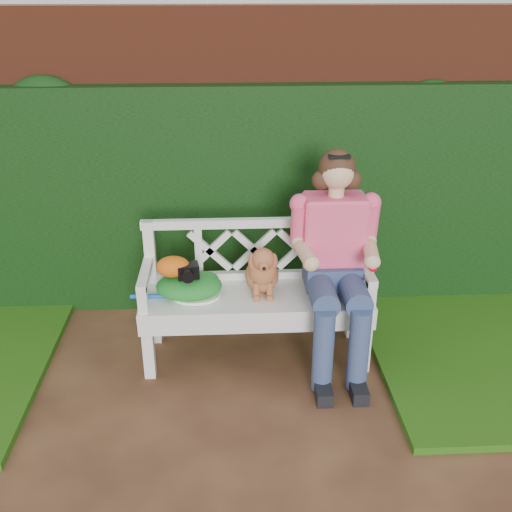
{
  "coord_description": "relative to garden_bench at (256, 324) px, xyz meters",
  "views": [
    {
      "loc": [
        0.11,
        -2.55,
        2.36
      ],
      "look_at": [
        0.29,
        0.91,
        0.75
      ],
      "focal_mm": 42.0,
      "sensor_mm": 36.0,
      "label": 1
    }
  ],
  "objects": [
    {
      "name": "ground",
      "position": [
        -0.29,
        -0.91,
        -0.24
      ],
      "size": [
        60.0,
        60.0,
        0.0
      ],
      "primitive_type": "plane",
      "color": "#3F2417"
    },
    {
      "name": "brick_wall",
      "position": [
        -0.29,
        0.99,
        0.86
      ],
      "size": [
        10.0,
        0.3,
        2.2
      ],
      "primitive_type": "cube",
      "color": "maroon",
      "rests_on": "ground"
    },
    {
      "name": "ivy_hedge",
      "position": [
        -0.29,
        0.77,
        0.61
      ],
      "size": [
        10.0,
        0.18,
        1.7
      ],
      "primitive_type": "cube",
      "color": "#133C0E",
      "rests_on": "ground"
    },
    {
      "name": "garden_bench",
      "position": [
        0.0,
        0.0,
        0.0
      ],
      "size": [
        1.65,
        0.81,
        0.48
      ],
      "primitive_type": null,
      "rotation": [
        0.0,
        0.0,
        0.14
      ],
      "color": "white",
      "rests_on": "ground"
    },
    {
      "name": "seated_woman",
      "position": [
        0.5,
        -0.02,
        0.47
      ],
      "size": [
        0.75,
        0.91,
        1.41
      ],
      "primitive_type": null,
      "rotation": [
        0.0,
        0.0,
        -0.21
      ],
      "color": "#E93860",
      "rests_on": "ground"
    },
    {
      "name": "dog",
      "position": [
        0.04,
        0.01,
        0.42
      ],
      "size": [
        0.28,
        0.35,
        0.36
      ],
      "primitive_type": null,
      "rotation": [
        0.0,
        0.0,
        0.14
      ],
      "color": "#B65B29",
      "rests_on": "garden_bench"
    },
    {
      "name": "tennis_racket",
      "position": [
        -0.42,
        -0.03,
        0.25
      ],
      "size": [
        0.66,
        0.4,
        0.03
      ],
      "primitive_type": null,
      "rotation": [
        0.0,
        0.0,
        -0.26
      ],
      "color": "silver",
      "rests_on": "garden_bench"
    },
    {
      "name": "green_bag",
      "position": [
        -0.44,
        -0.0,
        0.31
      ],
      "size": [
        0.46,
        0.38,
        0.15
      ],
      "primitive_type": null,
      "rotation": [
        0.0,
        0.0,
        0.11
      ],
      "color": "#1A8929",
      "rests_on": "garden_bench"
    },
    {
      "name": "camera_item",
      "position": [
        -0.44,
        -0.03,
        0.43
      ],
      "size": [
        0.15,
        0.12,
        0.09
      ],
      "primitive_type": "cube",
      "rotation": [
        0.0,
        0.0,
        0.16
      ],
      "color": "black",
      "rests_on": "green_bag"
    },
    {
      "name": "baseball_glove",
      "position": [
        -0.53,
        -0.01,
        0.45
      ],
      "size": [
        0.26,
        0.23,
        0.14
      ],
      "primitive_type": "ellipsoid",
      "rotation": [
        0.0,
        0.0,
        -0.36
      ],
      "color": "#CE550E",
      "rests_on": "green_bag"
    }
  ]
}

